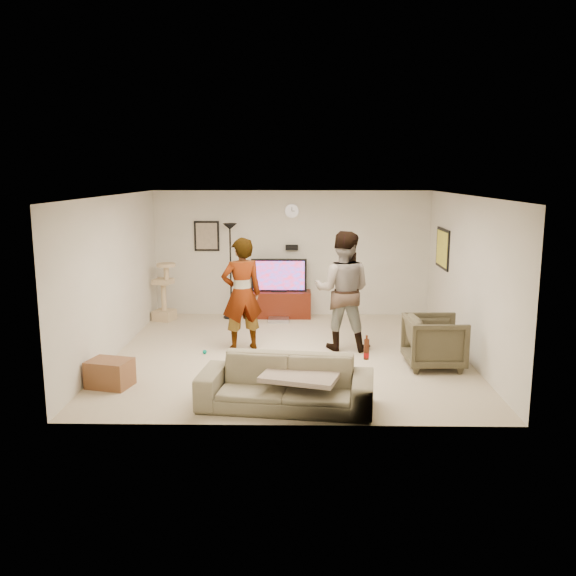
{
  "coord_description": "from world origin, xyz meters",
  "views": [
    {
      "loc": [
        0.14,
        -9.19,
        2.83
      ],
      "look_at": [
        -0.03,
        0.2,
        1.03
      ],
      "focal_mm": 37.45,
      "sensor_mm": 36.0,
      "label": 1
    }
  ],
  "objects_px": {
    "tv": "(279,275)",
    "floor_lamp": "(231,271)",
    "cat_tree": "(164,292)",
    "beer_bottle": "(366,349)",
    "sofa": "(286,383)",
    "tv_stand": "(279,304)",
    "person_right": "(343,291)",
    "side_table": "(110,373)",
    "person_left": "(242,294)",
    "armchair": "(434,342)"
  },
  "relations": [
    {
      "from": "tv",
      "to": "side_table",
      "type": "height_order",
      "value": "tv"
    },
    {
      "from": "armchair",
      "to": "sofa",
      "type": "bearing_deg",
      "value": 125.42
    },
    {
      "from": "cat_tree",
      "to": "armchair",
      "type": "bearing_deg",
      "value": -31.08
    },
    {
      "from": "person_right",
      "to": "side_table",
      "type": "xyz_separation_m",
      "value": [
        -3.25,
        -1.86,
        -0.78
      ]
    },
    {
      "from": "tv",
      "to": "floor_lamp",
      "type": "xyz_separation_m",
      "value": [
        -0.95,
        -0.08,
        0.09
      ]
    },
    {
      "from": "floor_lamp",
      "to": "sofa",
      "type": "height_order",
      "value": "floor_lamp"
    },
    {
      "from": "floor_lamp",
      "to": "armchair",
      "type": "xyz_separation_m",
      "value": [
        3.35,
        -3.02,
        -0.55
      ]
    },
    {
      "from": "cat_tree",
      "to": "person_left",
      "type": "height_order",
      "value": "person_left"
    },
    {
      "from": "floor_lamp",
      "to": "side_table",
      "type": "bearing_deg",
      "value": -106.92
    },
    {
      "from": "tv",
      "to": "floor_lamp",
      "type": "distance_m",
      "value": 0.96
    },
    {
      "from": "beer_bottle",
      "to": "side_table",
      "type": "relative_size",
      "value": 0.45
    },
    {
      "from": "person_left",
      "to": "side_table",
      "type": "distance_m",
      "value": 2.54
    },
    {
      "from": "tv_stand",
      "to": "tv",
      "type": "xyz_separation_m",
      "value": [
        0.0,
        0.0,
        0.59
      ]
    },
    {
      "from": "person_left",
      "to": "person_right",
      "type": "height_order",
      "value": "person_right"
    },
    {
      "from": "tv_stand",
      "to": "beer_bottle",
      "type": "height_order",
      "value": "beer_bottle"
    },
    {
      "from": "tv",
      "to": "cat_tree",
      "type": "bearing_deg",
      "value": -172.38
    },
    {
      "from": "floor_lamp",
      "to": "cat_tree",
      "type": "relative_size",
      "value": 1.65
    },
    {
      "from": "person_left",
      "to": "floor_lamp",
      "type": "bearing_deg",
      "value": -98.95
    },
    {
      "from": "cat_tree",
      "to": "tv",
      "type": "bearing_deg",
      "value": 7.62
    },
    {
      "from": "tv_stand",
      "to": "armchair",
      "type": "height_order",
      "value": "armchair"
    },
    {
      "from": "person_right",
      "to": "armchair",
      "type": "height_order",
      "value": "person_right"
    },
    {
      "from": "floor_lamp",
      "to": "tv_stand",
      "type": "bearing_deg",
      "value": 4.68
    },
    {
      "from": "person_right",
      "to": "sofa",
      "type": "height_order",
      "value": "person_right"
    },
    {
      "from": "floor_lamp",
      "to": "person_right",
      "type": "distance_m",
      "value": 2.93
    },
    {
      "from": "person_left",
      "to": "beer_bottle",
      "type": "bearing_deg",
      "value": 104.76
    },
    {
      "from": "sofa",
      "to": "side_table",
      "type": "xyz_separation_m",
      "value": [
        -2.38,
        0.69,
        -0.12
      ]
    },
    {
      "from": "sofa",
      "to": "beer_bottle",
      "type": "distance_m",
      "value": 1.07
    },
    {
      "from": "sofa",
      "to": "armchair",
      "type": "bearing_deg",
      "value": 43.95
    },
    {
      "from": "person_left",
      "to": "beer_bottle",
      "type": "height_order",
      "value": "person_left"
    },
    {
      "from": "floor_lamp",
      "to": "beer_bottle",
      "type": "xyz_separation_m",
      "value": [
        2.16,
        -4.64,
        -0.19
      ]
    },
    {
      "from": "cat_tree",
      "to": "armchair",
      "type": "relative_size",
      "value": 1.35
    },
    {
      "from": "tv_stand",
      "to": "side_table",
      "type": "relative_size",
      "value": 2.27
    },
    {
      "from": "person_left",
      "to": "beer_bottle",
      "type": "xyz_separation_m",
      "value": [
        1.74,
        -2.5,
        -0.17
      ]
    },
    {
      "from": "tv",
      "to": "armchair",
      "type": "bearing_deg",
      "value": -52.2
    },
    {
      "from": "person_left",
      "to": "sofa",
      "type": "relative_size",
      "value": 0.86
    },
    {
      "from": "cat_tree",
      "to": "beer_bottle",
      "type": "bearing_deg",
      "value": -52.0
    },
    {
      "from": "cat_tree",
      "to": "armchair",
      "type": "distance_m",
      "value": 5.42
    },
    {
      "from": "tv",
      "to": "person_right",
      "type": "distance_m",
      "value": 2.43
    },
    {
      "from": "beer_bottle",
      "to": "person_right",
      "type": "bearing_deg",
      "value": 92.4
    },
    {
      "from": "beer_bottle",
      "to": "tv",
      "type": "bearing_deg",
      "value": 104.4
    },
    {
      "from": "tv_stand",
      "to": "person_right",
      "type": "relative_size",
      "value": 0.65
    },
    {
      "from": "floor_lamp",
      "to": "beer_bottle",
      "type": "distance_m",
      "value": 5.12
    },
    {
      "from": "floor_lamp",
      "to": "person_left",
      "type": "distance_m",
      "value": 2.18
    },
    {
      "from": "floor_lamp",
      "to": "sofa",
      "type": "relative_size",
      "value": 0.88
    },
    {
      "from": "sofa",
      "to": "armchair",
      "type": "height_order",
      "value": "armchair"
    },
    {
      "from": "person_left",
      "to": "sofa",
      "type": "xyz_separation_m",
      "value": [
        0.76,
        -2.5,
        -0.61
      ]
    },
    {
      "from": "cat_tree",
      "to": "sofa",
      "type": "relative_size",
      "value": 0.54
    },
    {
      "from": "side_table",
      "to": "tv_stand",
      "type": "bearing_deg",
      "value": 61.9
    },
    {
      "from": "person_left",
      "to": "sofa",
      "type": "bearing_deg",
      "value": 86.94
    },
    {
      "from": "sofa",
      "to": "person_right",
      "type": "bearing_deg",
      "value": 78.42
    }
  ]
}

